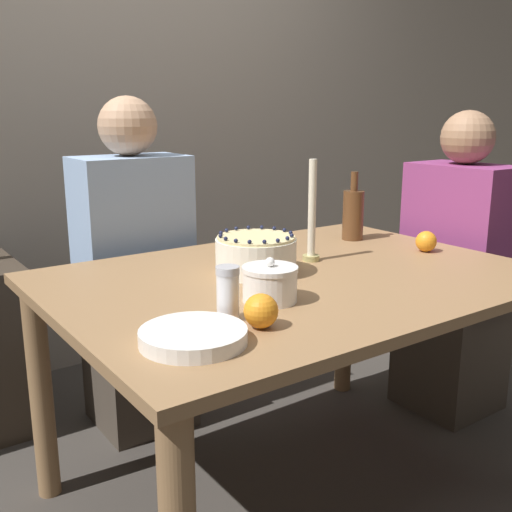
% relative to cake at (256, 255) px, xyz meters
% --- Properties ---
extents(ground_plane, '(12.00, 12.00, 0.00)m').
position_rel_cake_xyz_m(ground_plane, '(0.09, -0.08, -0.78)').
color(ground_plane, '#3D3833').
extents(wall_behind, '(8.00, 0.05, 2.60)m').
position_rel_cake_xyz_m(wall_behind, '(0.09, 1.32, 0.52)').
color(wall_behind, '#ADA393').
rests_on(wall_behind, ground_plane).
extents(dining_table, '(1.40, 1.02, 0.73)m').
position_rel_cake_xyz_m(dining_table, '(0.09, -0.08, -0.16)').
color(dining_table, '#936D47').
rests_on(dining_table, ground_plane).
extents(cake, '(0.24, 0.24, 0.12)m').
position_rel_cake_xyz_m(cake, '(0.00, 0.00, 0.00)').
color(cake, white).
rests_on(cake, dining_table).
extents(sugar_bowl, '(0.14, 0.14, 0.11)m').
position_rel_cake_xyz_m(sugar_bowl, '(-0.13, -0.24, -0.01)').
color(sugar_bowl, white).
rests_on(sugar_bowl, dining_table).
extents(sugar_shaker, '(0.06, 0.06, 0.13)m').
position_rel_cake_xyz_m(sugar_shaker, '(-0.29, -0.29, 0.01)').
color(sugar_shaker, white).
rests_on(sugar_shaker, dining_table).
extents(plate_stack, '(0.23, 0.23, 0.03)m').
position_rel_cake_xyz_m(plate_stack, '(-0.42, -0.37, -0.04)').
color(plate_stack, white).
rests_on(plate_stack, dining_table).
extents(candle, '(0.05, 0.05, 0.32)m').
position_rel_cake_xyz_m(candle, '(0.23, 0.02, 0.08)').
color(candle, tan).
rests_on(candle, dining_table).
extents(bottle, '(0.08, 0.08, 0.25)m').
position_rel_cake_xyz_m(bottle, '(0.57, 0.18, 0.04)').
color(bottle, brown).
rests_on(bottle, dining_table).
extents(orange_fruit_0, '(0.08, 0.08, 0.08)m').
position_rel_cake_xyz_m(orange_fruit_0, '(-0.25, -0.38, -0.02)').
color(orange_fruit_0, orange).
rests_on(orange_fruit_0, dining_table).
extents(orange_fruit_1, '(0.07, 0.07, 0.07)m').
position_rel_cake_xyz_m(orange_fruit_1, '(0.63, -0.11, -0.02)').
color(orange_fruit_1, orange).
rests_on(orange_fruit_1, dining_table).
extents(person_man_blue_shirt, '(0.40, 0.34, 1.25)m').
position_rel_cake_xyz_m(person_man_blue_shirt, '(-0.11, 0.63, -0.24)').
color(person_man_blue_shirt, '#473D33').
rests_on(person_man_blue_shirt, ground_plane).
extents(person_woman_floral, '(0.34, 0.40, 1.20)m').
position_rel_cake_xyz_m(person_woman_floral, '(0.99, 0.01, -0.26)').
color(person_woman_floral, '#473D33').
rests_on(person_woman_floral, ground_plane).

